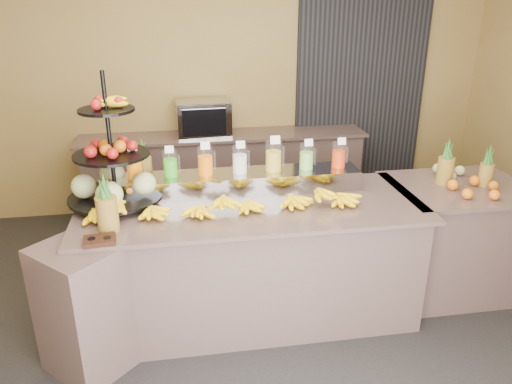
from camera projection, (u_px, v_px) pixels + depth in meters
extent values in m
plane|color=black|center=(258.00, 336.00, 3.69)|extent=(6.00, 6.00, 0.00)
cube|color=olive|center=(220.00, 86.00, 5.46)|extent=(6.00, 0.02, 2.80)
cube|color=black|center=(360.00, 101.00, 5.73)|extent=(1.50, 0.06, 2.20)
cube|color=#876461|center=(252.00, 262.00, 3.80)|extent=(2.40, 0.90, 0.90)
cube|color=#876461|center=(252.00, 206.00, 3.62)|extent=(2.50, 1.00, 0.03)
cube|color=#876461|center=(88.00, 307.00, 3.26)|extent=(0.71, 0.71, 0.90)
cube|color=#876461|center=(452.00, 240.00, 4.14)|extent=(1.00, 0.80, 0.90)
cube|color=#876461|center=(460.00, 188.00, 3.97)|extent=(1.08, 0.88, 0.03)
cube|color=#876461|center=(225.00, 176.00, 5.58)|extent=(3.00, 0.50, 0.90)
cube|color=#876461|center=(224.00, 135.00, 5.41)|extent=(3.10, 0.55, 0.03)
cube|color=gray|center=(240.00, 182.00, 3.84)|extent=(1.85, 0.30, 0.15)
cylinder|color=silver|center=(134.00, 165.00, 3.65)|extent=(0.12, 0.12, 0.22)
cylinder|color=#FF7F00|center=(135.00, 169.00, 3.66)|extent=(0.11, 0.11, 0.15)
cylinder|color=gray|center=(132.00, 158.00, 3.64)|extent=(0.01, 0.01, 0.26)
cube|color=white|center=(132.00, 149.00, 3.55)|extent=(0.07, 0.02, 0.06)
cylinder|color=silver|center=(170.00, 164.00, 3.69)|extent=(0.11, 0.11, 0.20)
cylinder|color=#2AA116|center=(171.00, 168.00, 3.71)|extent=(0.10, 0.10, 0.14)
cylinder|color=gray|center=(168.00, 158.00, 3.68)|extent=(0.01, 0.01, 0.23)
cube|color=white|center=(169.00, 149.00, 3.60)|extent=(0.06, 0.02, 0.05)
cylinder|color=silver|center=(205.00, 161.00, 3.73)|extent=(0.12, 0.12, 0.21)
cylinder|color=#EB6700|center=(206.00, 165.00, 3.74)|extent=(0.11, 0.11, 0.15)
cylinder|color=gray|center=(203.00, 155.00, 3.72)|extent=(0.01, 0.01, 0.25)
cube|color=white|center=(205.00, 146.00, 3.63)|extent=(0.07, 0.02, 0.06)
cylinder|color=silver|center=(240.00, 160.00, 3.77)|extent=(0.11, 0.11, 0.21)
cylinder|color=silver|center=(240.00, 164.00, 3.78)|extent=(0.11, 0.11, 0.14)
cylinder|color=gray|center=(238.00, 153.00, 3.76)|extent=(0.01, 0.01, 0.25)
cube|color=white|center=(240.00, 145.00, 3.67)|extent=(0.07, 0.02, 0.06)
cylinder|color=silver|center=(273.00, 156.00, 3.81)|extent=(0.13, 0.13, 0.23)
cylinder|color=gold|center=(273.00, 161.00, 3.82)|extent=(0.12, 0.12, 0.16)
cylinder|color=gray|center=(271.00, 150.00, 3.79)|extent=(0.01, 0.01, 0.27)
cube|color=white|center=(275.00, 140.00, 3.70)|extent=(0.07, 0.02, 0.06)
cylinder|color=silver|center=(306.00, 157.00, 3.85)|extent=(0.11, 0.11, 0.20)
cylinder|color=#71B847|center=(306.00, 161.00, 3.86)|extent=(0.10, 0.10, 0.14)
cylinder|color=gray|center=(305.00, 151.00, 3.84)|extent=(0.01, 0.01, 0.24)
cube|color=white|center=(309.00, 143.00, 3.76)|extent=(0.06, 0.02, 0.05)
cylinder|color=silver|center=(339.00, 155.00, 3.89)|extent=(0.11, 0.11, 0.20)
cylinder|color=red|center=(338.00, 159.00, 3.90)|extent=(0.10, 0.10, 0.14)
cylinder|color=gray|center=(337.00, 149.00, 3.88)|extent=(0.01, 0.01, 0.24)
cube|color=white|center=(342.00, 141.00, 3.80)|extent=(0.06, 0.02, 0.05)
ellipsoid|color=yellow|center=(96.00, 213.00, 3.36)|extent=(0.23, 0.18, 0.10)
ellipsoid|color=yellow|center=(147.00, 209.00, 3.42)|extent=(0.23, 0.18, 0.10)
ellipsoid|color=yellow|center=(198.00, 206.00, 3.47)|extent=(0.23, 0.18, 0.10)
ellipsoid|color=yellow|center=(246.00, 203.00, 3.52)|extent=(0.23, 0.18, 0.10)
ellipsoid|color=yellow|center=(293.00, 200.00, 3.57)|extent=(0.23, 0.18, 0.10)
ellipsoid|color=yellow|center=(339.00, 197.00, 3.62)|extent=(0.23, 0.18, 0.10)
ellipsoid|color=yellow|center=(121.00, 202.00, 3.37)|extent=(0.20, 0.16, 0.09)
ellipsoid|color=yellow|center=(222.00, 196.00, 3.47)|extent=(0.20, 0.16, 0.09)
ellipsoid|color=yellow|center=(317.00, 190.00, 3.57)|extent=(0.20, 0.16, 0.09)
cylinder|color=black|center=(110.00, 140.00, 3.46)|extent=(0.04, 0.04, 0.95)
cylinder|color=black|center=(116.00, 196.00, 3.62)|extent=(0.81, 0.81, 0.02)
cylinder|color=black|center=(111.00, 155.00, 3.50)|extent=(0.63, 0.63, 0.02)
cylinder|color=black|center=(106.00, 110.00, 3.38)|extent=(0.46, 0.46, 0.02)
sphere|color=#BABA80|center=(145.00, 182.00, 3.62)|extent=(0.18, 0.18, 0.18)
sphere|color=maroon|center=(132.00, 146.00, 3.51)|extent=(0.08, 0.08, 0.08)
sphere|color=#D15412|center=(100.00, 190.00, 3.58)|extent=(0.10, 0.10, 0.10)
cube|color=black|center=(100.00, 240.00, 3.07)|extent=(0.21, 0.16, 0.03)
cylinder|color=brown|center=(107.00, 214.00, 3.19)|extent=(0.14, 0.14, 0.23)
cone|color=#204E1A|center=(104.00, 185.00, 3.11)|extent=(0.07, 0.07, 0.16)
cylinder|color=brown|center=(144.00, 172.00, 3.91)|extent=(0.13, 0.13, 0.24)
cone|color=#204E1A|center=(142.00, 148.00, 3.83)|extent=(0.06, 0.06, 0.16)
cylinder|color=brown|center=(445.00, 171.00, 3.98)|extent=(0.12, 0.12, 0.22)
cylinder|color=brown|center=(486.00, 175.00, 3.94)|extent=(0.11, 0.11, 0.18)
ellipsoid|color=#D15412|center=(475.00, 188.00, 3.81)|extent=(0.33, 0.22, 0.08)
cube|color=gray|center=(203.00, 118.00, 5.30)|extent=(0.58, 0.42, 0.37)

